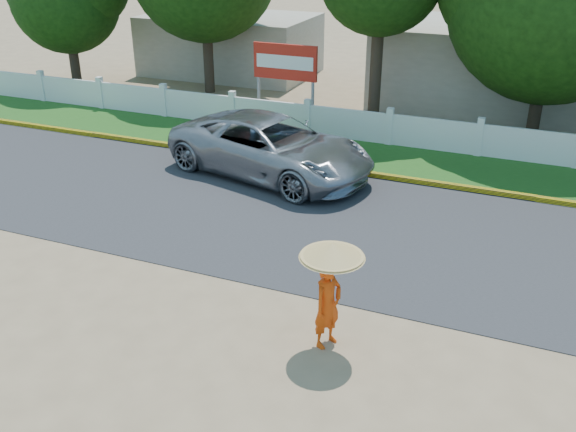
% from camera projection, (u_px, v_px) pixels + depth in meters
% --- Properties ---
extents(ground, '(120.00, 120.00, 0.00)m').
position_uv_depth(ground, '(250.00, 314.00, 12.88)').
color(ground, '#9E8460').
rests_on(ground, ground).
extents(road, '(60.00, 7.00, 0.02)m').
position_uv_depth(road, '(324.00, 223.00, 16.63)').
color(road, '#38383A').
rests_on(road, ground).
extents(grass_verge, '(60.00, 3.50, 0.03)m').
position_uv_depth(grass_verge, '(377.00, 158.00, 21.02)').
color(grass_verge, '#2D601E').
rests_on(grass_verge, ground).
extents(curb, '(40.00, 0.18, 0.16)m').
position_uv_depth(curb, '(363.00, 173.00, 19.57)').
color(curb, yellow).
rests_on(curb, ground).
extents(fence, '(40.00, 0.10, 1.10)m').
position_uv_depth(fence, '(389.00, 129.00, 22.00)').
color(fence, silver).
rests_on(fence, ground).
extents(building_near, '(10.00, 6.00, 3.20)m').
position_uv_depth(building_near, '(504.00, 66.00, 26.21)').
color(building_near, '#B7AD99').
rests_on(building_near, ground).
extents(building_far, '(8.00, 5.00, 2.80)m').
position_uv_depth(building_far, '(231.00, 44.00, 31.58)').
color(building_far, '#B7AD99').
rests_on(building_far, ground).
extents(vehicle, '(6.96, 4.43, 1.79)m').
position_uv_depth(vehicle, '(271.00, 147.00, 19.34)').
color(vehicle, '#919398').
rests_on(vehicle, ground).
extents(monk_with_parasol, '(1.17, 1.17, 2.13)m').
position_uv_depth(monk_with_parasol, '(330.00, 280.00, 11.39)').
color(monk_with_parasol, '#D5410B').
rests_on(monk_with_parasol, ground).
extents(billboard, '(2.50, 0.13, 2.95)m').
position_uv_depth(billboard, '(285.00, 66.00, 23.72)').
color(billboard, gray).
rests_on(billboard, ground).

